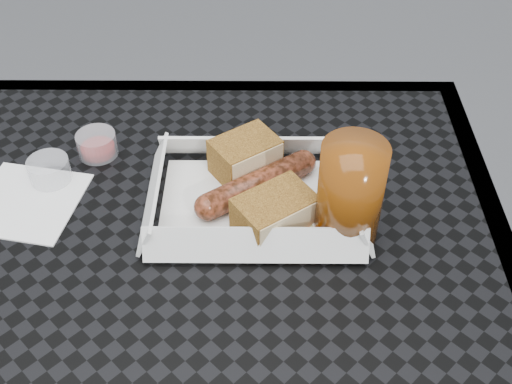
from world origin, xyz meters
TOP-DOWN VIEW (x-y plane):
  - patio_table at (0.00, 0.00)m, footprint 0.80×0.80m
  - food_tray at (0.11, 0.14)m, footprint 0.22×0.15m
  - bratwurst at (0.11, 0.16)m, footprint 0.14×0.11m
  - bread_near at (0.10, 0.20)m, footprint 0.09×0.09m
  - bread_far at (0.13, 0.10)m, footprint 0.10×0.09m
  - veg_garnish at (0.16, 0.09)m, footprint 0.03×0.03m
  - napkin at (-0.16, 0.14)m, footprint 0.14×0.14m
  - condiment_cup_sauce at (-0.09, 0.23)m, footprint 0.05×0.05m
  - condiment_cup_empty at (-0.14, 0.18)m, footprint 0.05×0.05m
  - drink_glass at (0.21, 0.09)m, footprint 0.07×0.07m

SIDE VIEW (x-z plane):
  - patio_table at x=0.00m, z-range 0.30..1.04m
  - napkin at x=-0.16m, z-range 0.74..0.75m
  - food_tray at x=0.11m, z-range 0.74..0.75m
  - veg_garnish at x=0.16m, z-range 0.75..0.75m
  - condiment_cup_sauce at x=-0.09m, z-range 0.74..0.78m
  - condiment_cup_empty at x=-0.14m, z-range 0.74..0.78m
  - bratwurst at x=0.11m, z-range 0.75..0.78m
  - bread_far at x=0.13m, z-range 0.75..0.79m
  - bread_near at x=0.10m, z-range 0.75..0.80m
  - drink_glass at x=0.21m, z-range 0.74..0.87m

